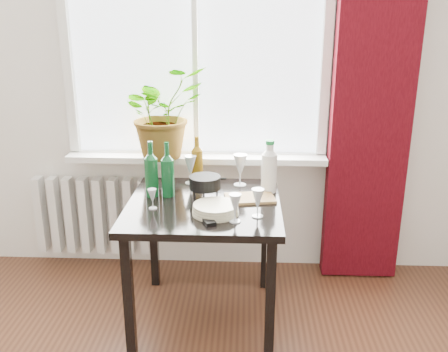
{
  "coord_description": "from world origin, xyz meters",
  "views": [
    {
      "loc": [
        0.33,
        -1.04,
        1.76
      ],
      "look_at": [
        0.21,
        1.55,
        0.9
      ],
      "focal_mm": 40.0,
      "sensor_mm": 36.0,
      "label": 1
    }
  ],
  "objects_px": {
    "wineglass_far_right": "(258,203)",
    "wineglass_front_left": "(152,199)",
    "wine_bottle_left": "(151,169)",
    "wineglass_back_left": "(190,169)",
    "wineglass_back_center": "(240,170)",
    "wineglass_front_right": "(235,208)",
    "tv_remote": "(206,218)",
    "table": "(204,218)",
    "cutting_board": "(250,198)",
    "fondue_pot": "(205,188)",
    "plate_stack": "(215,209)",
    "radiator": "(93,215)",
    "cleaning_bottle": "(269,166)",
    "wine_bottle_right": "(168,169)",
    "bottle_amber": "(197,158)",
    "potted_plant": "(163,112)"
  },
  "relations": [
    {
      "from": "wineglass_front_left",
      "to": "wine_bottle_left",
      "type": "bearing_deg",
      "value": 101.09
    },
    {
      "from": "wineglass_far_right",
      "to": "potted_plant",
      "type": "bearing_deg",
      "value": 129.13
    },
    {
      "from": "cleaning_bottle",
      "to": "plate_stack",
      "type": "relative_size",
      "value": 1.29
    },
    {
      "from": "wineglass_front_right",
      "to": "wineglass_back_center",
      "type": "bearing_deg",
      "value": 88.3
    },
    {
      "from": "wineglass_far_right",
      "to": "wine_bottle_right",
      "type": "bearing_deg",
      "value": 150.41
    },
    {
      "from": "wineglass_front_right",
      "to": "wineglass_front_left",
      "type": "xyz_separation_m",
      "value": [
        -0.45,
        0.15,
        -0.02
      ]
    },
    {
      "from": "bottle_amber",
      "to": "wineglass_back_left",
      "type": "relative_size",
      "value": 1.6
    },
    {
      "from": "tv_remote",
      "to": "wineglass_back_left",
      "type": "bearing_deg",
      "value": 80.19
    },
    {
      "from": "potted_plant",
      "to": "fondue_pot",
      "type": "bearing_deg",
      "value": -58.38
    },
    {
      "from": "wineglass_far_right",
      "to": "wineglass_back_left",
      "type": "xyz_separation_m",
      "value": [
        -0.4,
        0.51,
        0.01
      ]
    },
    {
      "from": "table",
      "to": "plate_stack",
      "type": "bearing_deg",
      "value": -65.03
    },
    {
      "from": "wineglass_far_right",
      "to": "wineglass_front_left",
      "type": "bearing_deg",
      "value": 171.55
    },
    {
      "from": "cleaning_bottle",
      "to": "bottle_amber",
      "type": "bearing_deg",
      "value": 157.85
    },
    {
      "from": "tv_remote",
      "to": "cutting_board",
      "type": "bearing_deg",
      "value": 29.71
    },
    {
      "from": "table",
      "to": "wineglass_front_left",
      "type": "relative_size",
      "value": 7.44
    },
    {
      "from": "tv_remote",
      "to": "wineglass_front_right",
      "type": "bearing_deg",
      "value": -30.08
    },
    {
      "from": "wineglass_front_left",
      "to": "radiator",
      "type": "bearing_deg",
      "value": 128.36
    },
    {
      "from": "fondue_pot",
      "to": "cutting_board",
      "type": "bearing_deg",
      "value": -17.13
    },
    {
      "from": "cleaning_bottle",
      "to": "tv_remote",
      "type": "height_order",
      "value": "cleaning_bottle"
    },
    {
      "from": "table",
      "to": "cleaning_bottle",
      "type": "relative_size",
      "value": 2.65
    },
    {
      "from": "wine_bottle_right",
      "to": "fondue_pot",
      "type": "xyz_separation_m",
      "value": [
        0.22,
        -0.05,
        -0.09
      ]
    },
    {
      "from": "wineglass_back_left",
      "to": "cleaning_bottle",
      "type": "bearing_deg",
      "value": -14.62
    },
    {
      "from": "wineglass_front_left",
      "to": "cutting_board",
      "type": "height_order",
      "value": "wineglass_front_left"
    },
    {
      "from": "wine_bottle_left",
      "to": "plate_stack",
      "type": "height_order",
      "value": "wine_bottle_left"
    },
    {
      "from": "wineglass_front_right",
      "to": "tv_remote",
      "type": "relative_size",
      "value": 0.88
    },
    {
      "from": "wineglass_front_right",
      "to": "radiator",
      "type": "bearing_deg",
      "value": 139.18
    },
    {
      "from": "wineglass_far_right",
      "to": "plate_stack",
      "type": "height_order",
      "value": "wineglass_far_right"
    },
    {
      "from": "wineglass_front_left",
      "to": "cutting_board",
      "type": "distance_m",
      "value": 0.55
    },
    {
      "from": "bottle_amber",
      "to": "fondue_pot",
      "type": "distance_m",
      "value": 0.34
    },
    {
      "from": "wineglass_front_right",
      "to": "plate_stack",
      "type": "distance_m",
      "value": 0.15
    },
    {
      "from": "wine_bottle_right",
      "to": "wineglass_back_center",
      "type": "distance_m",
      "value": 0.46
    },
    {
      "from": "wineglass_back_center",
      "to": "wineglass_back_left",
      "type": "xyz_separation_m",
      "value": [
        -0.31,
        0.02,
        -0.01
      ]
    },
    {
      "from": "radiator",
      "to": "wineglass_back_left",
      "type": "bearing_deg",
      "value": -22.72
    },
    {
      "from": "wine_bottle_left",
      "to": "wineglass_back_left",
      "type": "bearing_deg",
      "value": 48.54
    },
    {
      "from": "fondue_pot",
      "to": "cleaning_bottle",
      "type": "bearing_deg",
      "value": 1.76
    },
    {
      "from": "cleaning_bottle",
      "to": "tv_remote",
      "type": "bearing_deg",
      "value": -127.46
    },
    {
      "from": "bottle_amber",
      "to": "wineglass_far_right",
      "type": "bearing_deg",
      "value": -56.94
    },
    {
      "from": "wineglass_back_left",
      "to": "wineglass_front_right",
      "type": "bearing_deg",
      "value": -63.48
    },
    {
      "from": "cutting_board",
      "to": "fondue_pot",
      "type": "bearing_deg",
      "value": -176.87
    },
    {
      "from": "wine_bottle_right",
      "to": "fondue_pot",
      "type": "bearing_deg",
      "value": -13.52
    },
    {
      "from": "wineglass_back_left",
      "to": "radiator",
      "type": "bearing_deg",
      "value": 157.28
    },
    {
      "from": "wineglass_far_right",
      "to": "wineglass_front_left",
      "type": "xyz_separation_m",
      "value": [
        -0.56,
        0.08,
        -0.02
      ]
    },
    {
      "from": "wineglass_front_right",
      "to": "wineglass_far_right",
      "type": "height_order",
      "value": "wineglass_far_right"
    },
    {
      "from": "table",
      "to": "wine_bottle_right",
      "type": "distance_m",
      "value": 0.35
    },
    {
      "from": "fondue_pot",
      "to": "wine_bottle_right",
      "type": "bearing_deg",
      "value": 146.22
    },
    {
      "from": "wineglass_front_left",
      "to": "wineglass_back_center",
      "type": "bearing_deg",
      "value": 40.97
    },
    {
      "from": "table",
      "to": "fondue_pot",
      "type": "distance_m",
      "value": 0.17
    },
    {
      "from": "plate_stack",
      "to": "bottle_amber",
      "type": "bearing_deg",
      "value": 105.33
    },
    {
      "from": "wineglass_far_right",
      "to": "plate_stack",
      "type": "xyz_separation_m",
      "value": [
        -0.22,
        0.03,
        -0.05
      ]
    },
    {
      "from": "cleaning_bottle",
      "to": "wineglass_back_left",
      "type": "xyz_separation_m",
      "value": [
        -0.48,
        0.12,
        -0.07
      ]
    }
  ]
}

